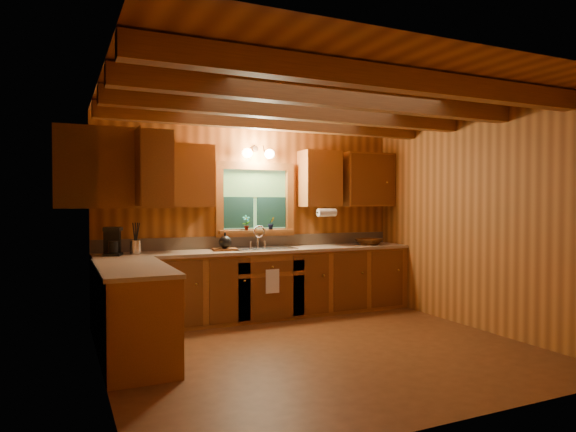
# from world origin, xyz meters

# --- Properties ---
(room) EXTENTS (4.20, 4.20, 4.20)m
(room) POSITION_xyz_m (0.00, 0.00, 1.30)
(room) COLOR #5B3216
(room) RESTS_ON ground
(ceiling_beams) EXTENTS (4.20, 2.54, 0.18)m
(ceiling_beams) POSITION_xyz_m (0.00, 0.00, 2.49)
(ceiling_beams) COLOR brown
(ceiling_beams) RESTS_ON room
(base_cabinets) EXTENTS (4.20, 2.22, 0.86)m
(base_cabinets) POSITION_xyz_m (-0.49, 1.28, 0.43)
(base_cabinets) COLOR brown
(base_cabinets) RESTS_ON ground
(countertop) EXTENTS (4.20, 2.24, 0.04)m
(countertop) POSITION_xyz_m (-0.48, 1.29, 0.88)
(countertop) COLOR tan
(countertop) RESTS_ON base_cabinets
(backsplash) EXTENTS (4.20, 0.02, 0.16)m
(backsplash) POSITION_xyz_m (0.00, 1.89, 0.98)
(backsplash) COLOR #9B8268
(backsplash) RESTS_ON room
(dishwasher_panel) EXTENTS (0.02, 0.60, 0.80)m
(dishwasher_panel) POSITION_xyz_m (-1.47, 0.68, 0.43)
(dishwasher_panel) COLOR white
(dishwasher_panel) RESTS_ON base_cabinets
(upper_cabinets) EXTENTS (4.19, 1.77, 0.78)m
(upper_cabinets) POSITION_xyz_m (-0.56, 1.42, 1.84)
(upper_cabinets) COLOR brown
(upper_cabinets) RESTS_ON room
(window) EXTENTS (1.12, 0.08, 1.00)m
(window) POSITION_xyz_m (0.00, 1.87, 1.53)
(window) COLOR brown
(window) RESTS_ON room
(window_sill) EXTENTS (1.06, 0.14, 0.04)m
(window_sill) POSITION_xyz_m (0.00, 1.82, 1.12)
(window_sill) COLOR brown
(window_sill) RESTS_ON room
(wall_sconce) EXTENTS (0.45, 0.21, 0.17)m
(wall_sconce) POSITION_xyz_m (0.00, 1.75, 2.16)
(wall_sconce) COLOR black
(wall_sconce) RESTS_ON room
(paper_towel_roll) EXTENTS (0.27, 0.11, 0.11)m
(paper_towel_roll) POSITION_xyz_m (0.92, 1.53, 1.37)
(paper_towel_roll) COLOR white
(paper_towel_roll) RESTS_ON upper_cabinets
(dish_towel) EXTENTS (0.18, 0.01, 0.30)m
(dish_towel) POSITION_xyz_m (0.00, 1.26, 0.52)
(dish_towel) COLOR white
(dish_towel) RESTS_ON base_cabinets
(sink) EXTENTS (0.82, 0.48, 0.43)m
(sink) POSITION_xyz_m (0.00, 1.60, 0.86)
(sink) COLOR silver
(sink) RESTS_ON countertop
(coffee_maker) EXTENTS (0.18, 0.23, 0.32)m
(coffee_maker) POSITION_xyz_m (-1.87, 1.56, 1.06)
(coffee_maker) COLOR black
(coffee_maker) RESTS_ON countertop
(utensil_crock) EXTENTS (0.13, 0.13, 0.37)m
(utensil_crock) POSITION_xyz_m (-1.61, 1.59, 0.99)
(utensil_crock) COLOR silver
(utensil_crock) RESTS_ON countertop
(cutting_board) EXTENTS (0.33, 0.25, 0.03)m
(cutting_board) POSITION_xyz_m (-0.52, 1.58, 0.91)
(cutting_board) COLOR #613314
(cutting_board) RESTS_ON countertop
(teakettle) EXTENTS (0.16, 0.16, 0.20)m
(teakettle) POSITION_xyz_m (-0.52, 1.58, 1.01)
(teakettle) COLOR black
(teakettle) RESTS_ON cutting_board
(wicker_basket) EXTENTS (0.47, 0.47, 0.09)m
(wicker_basket) POSITION_xyz_m (1.62, 1.53, 0.94)
(wicker_basket) COLOR #48230C
(wicker_basket) RESTS_ON countertop
(potted_plant_left) EXTENTS (0.11, 0.08, 0.20)m
(potted_plant_left) POSITION_xyz_m (-0.16, 1.79, 1.24)
(potted_plant_left) COLOR #613314
(potted_plant_left) RESTS_ON window_sill
(potted_plant_right) EXTENTS (0.11, 0.10, 0.17)m
(potted_plant_right) POSITION_xyz_m (0.21, 1.80, 1.23)
(potted_plant_right) COLOR #613314
(potted_plant_right) RESTS_ON window_sill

